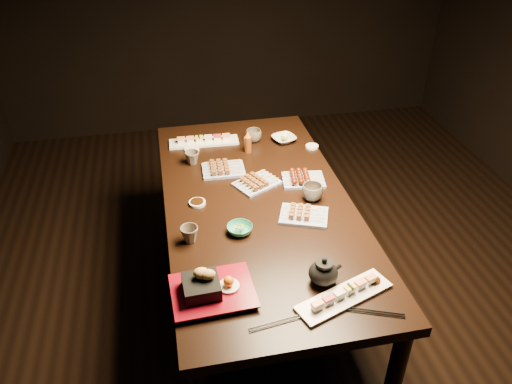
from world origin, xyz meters
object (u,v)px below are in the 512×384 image
dining_table (258,259)px  teapot (323,270)px  edamame_bowl_cream (284,139)px  yakitori_plate_left (223,167)px  edamame_bowl_green (240,229)px  teacup_mid_right (312,192)px  sushi_platter_far (204,139)px  teacup_near_left (190,234)px  teacup_far_right (254,136)px  condiment_bottle (248,142)px  yakitori_plate_right (304,212)px  sushi_platter_near (344,293)px  yakitori_plate_center (257,180)px  teacup_far_left (192,158)px  tempura_tray (212,284)px

dining_table → teapot: (0.14, -0.60, 0.43)m
edamame_bowl_cream → yakitori_plate_left: bearing=-146.5°
edamame_bowl_green → teacup_mid_right: size_ratio=1.12×
sushi_platter_far → teacup_mid_right: bearing=125.6°
teacup_near_left → yakitori_plate_left: bearing=67.4°
sushi_platter_far → teacup_mid_right: size_ratio=3.94×
edamame_bowl_cream → teacup_far_right: teacup_far_right is taller
edamame_bowl_cream → teacup_near_left: size_ratio=1.70×
condiment_bottle → yakitori_plate_right: bearing=-78.1°
dining_table → yakitori_plate_left: bearing=115.7°
sushi_platter_near → yakitori_plate_center: size_ratio=1.86×
dining_table → edamame_bowl_green: size_ratio=15.74×
sushi_platter_far → yakitori_plate_right: (0.37, -0.82, 0.00)m
teacup_far_left → teacup_far_right: size_ratio=0.85×
teacup_mid_right → condiment_bottle: (-0.22, 0.53, 0.02)m
sushi_platter_far → yakitori_plate_left: 0.34m
tempura_tray → teacup_far_right: 1.26m
teacup_mid_right → teacup_far_left: (-0.54, 0.46, -0.00)m
sushi_platter_near → yakitori_plate_center: bearing=80.9°
tempura_tray → condiment_bottle: bearing=69.9°
sushi_platter_far → edamame_bowl_cream: size_ratio=3.02×
sushi_platter_near → yakitori_plate_center: 0.86m
yakitori_plate_center → teacup_far_right: teacup_far_right is taller
teacup_near_left → condiment_bottle: bearing=61.6°
yakitori_plate_left → condiment_bottle: size_ratio=1.74×
yakitori_plate_center → teapot: bearing=-108.8°
sushi_platter_near → edamame_bowl_cream: size_ratio=2.99×
yakitori_plate_center → edamame_bowl_cream: 0.50m
yakitori_plate_left → condiment_bottle: condiment_bottle is taller
teacup_mid_right → teapot: 0.57m
yakitori_plate_left → teacup_near_left: bearing=-110.5°
sushi_platter_near → tempura_tray: 0.50m
yakitori_plate_left → condiment_bottle: 0.25m
sushi_platter_near → teacup_far_right: teacup_far_right is taller
yakitori_plate_right → edamame_bowl_cream: bearing=104.0°
yakitori_plate_left → teacup_mid_right: (0.39, -0.35, 0.01)m
sushi_platter_near → edamame_bowl_cream: 1.28m
tempura_tray → teapot: teapot is taller
tempura_tray → teacup_far_right: bearing=69.0°
edamame_bowl_cream → teapot: size_ratio=0.96×
sushi_platter_near → sushi_platter_far: bearing=85.5°
dining_table → sushi_platter_near: bearing=-71.0°
edamame_bowl_cream → teacup_mid_right: size_ratio=1.31×
sushi_platter_near → yakitori_plate_center: yakitori_plate_center is taller
teacup_near_left → teacup_far_left: bearing=83.6°
teacup_far_left → teapot: size_ratio=0.56×
edamame_bowl_green → teacup_near_left: (-0.22, -0.01, 0.02)m
dining_table → teacup_far_left: 0.65m
yakitori_plate_left → sushi_platter_near: bearing=-70.6°
sushi_platter_far → yakitori_plate_right: size_ratio=1.84×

